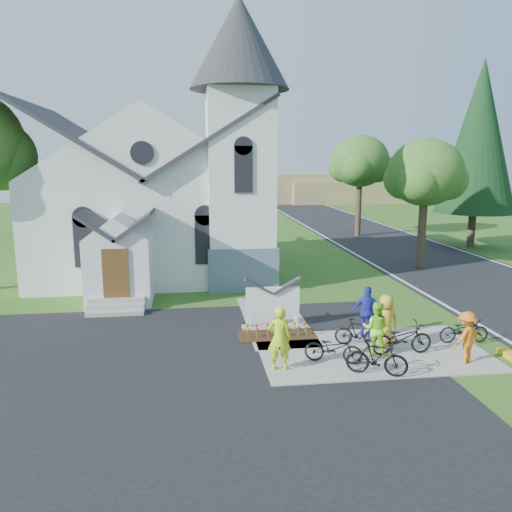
{
  "coord_description": "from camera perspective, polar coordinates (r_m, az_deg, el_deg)",
  "views": [
    {
      "loc": [
        -3.99,
        -13.6,
        5.91
      ],
      "look_at": [
        -1.56,
        5.0,
        2.28
      ],
      "focal_mm": 35.0,
      "sensor_mm": 36.0,
      "label": 1
    }
  ],
  "objects": [
    {
      "name": "ground",
      "position": [
        15.35,
        8.42,
        -11.82
      ],
      "size": [
        120.0,
        120.0,
        0.0
      ],
      "primitive_type": "plane",
      "color": "#35601B",
      "rests_on": "ground"
    },
    {
      "name": "parking_lot",
      "position": [
        13.35,
        -20.45,
        -16.01
      ],
      "size": [
        20.0,
        16.0,
        0.02
      ],
      "primitive_type": "cube",
      "color": "black",
      "rests_on": "ground"
    },
    {
      "name": "road",
      "position": [
        32.38,
        18.31,
        -0.12
      ],
      "size": [
        8.0,
        90.0,
        0.02
      ],
      "primitive_type": "cube",
      "color": "black",
      "rests_on": "ground"
    },
    {
      "name": "sidewalk",
      "position": [
        16.23,
        13.12,
        -10.61
      ],
      "size": [
        7.0,
        4.0,
        0.05
      ],
      "primitive_type": "cube",
      "color": "#9C978D",
      "rests_on": "ground"
    },
    {
      "name": "church",
      "position": [
        26.13,
        -10.84,
        9.29
      ],
      "size": [
        12.35,
        12.0,
        13.0
      ],
      "color": "silver",
      "rests_on": "ground"
    },
    {
      "name": "church_sign",
      "position": [
        17.71,
        1.93,
        -5.07
      ],
      "size": [
        2.2,
        0.4,
        1.7
      ],
      "color": "#9C978D",
      "rests_on": "ground"
    },
    {
      "name": "flower_bed",
      "position": [
        17.17,
        2.4,
        -9.07
      ],
      "size": [
        2.6,
        1.1,
        0.07
      ],
      "primitive_type": "cube",
      "color": "#36190E",
      "rests_on": "ground"
    },
    {
      "name": "tree_road_near",
      "position": [
        28.49,
        18.81,
        8.95
      ],
      "size": [
        4.0,
        4.0,
        7.05
      ],
      "color": "#35291D",
      "rests_on": "ground"
    },
    {
      "name": "tree_road_mid",
      "position": [
        39.78,
        11.83,
        10.52
      ],
      "size": [
        4.4,
        4.4,
        7.8
      ],
      "color": "#35291D",
      "rests_on": "ground"
    },
    {
      "name": "conifer",
      "position": [
        36.89,
        24.14,
        12.3
      ],
      "size": [
        5.2,
        5.2,
        12.4
      ],
      "color": "#35291D",
      "rests_on": "ground"
    },
    {
      "name": "distant_hills",
      "position": [
        70.41,
        -1.45,
        7.89
      ],
      "size": [
        61.0,
        10.0,
        5.6
      ],
      "color": "olive",
      "rests_on": "ground"
    },
    {
      "name": "cyclist_0",
      "position": [
        14.22,
        2.67,
        -9.37
      ],
      "size": [
        0.71,
        0.51,
        1.84
      ],
      "primitive_type": "imported",
      "rotation": [
        0.0,
        0.0,
        3.04
      ],
      "color": "#C2EB1B",
      "rests_on": "sidewalk"
    },
    {
      "name": "bike_0",
      "position": [
        15.0,
        8.84,
        -10.36
      ],
      "size": [
        1.79,
        1.16,
        0.89
      ],
      "primitive_type": "imported",
      "rotation": [
        0.0,
        0.0,
        1.21
      ],
      "color": "black",
      "rests_on": "sidewalk"
    },
    {
      "name": "cyclist_1",
      "position": [
        15.72,
        13.51,
        -8.04
      ],
      "size": [
        0.99,
        0.91,
        1.66
      ],
      "primitive_type": "imported",
      "rotation": [
        0.0,
        0.0,
        2.71
      ],
      "color": "#8FE82B",
      "rests_on": "sidewalk"
    },
    {
      "name": "bike_1",
      "position": [
        14.39,
        13.65,
        -11.22
      ],
      "size": [
        1.74,
        1.09,
        1.01
      ],
      "primitive_type": "imported",
      "rotation": [
        0.0,
        0.0,
        1.17
      ],
      "color": "black",
      "rests_on": "sidewalk"
    },
    {
      "name": "cyclist_2",
      "position": [
        17.07,
        12.62,
        -6.29
      ],
      "size": [
        1.11,
        0.73,
        1.76
      ],
      "primitive_type": "imported",
      "rotation": [
        0.0,
        0.0,
        2.82
      ],
      "color": "#2528B9",
      "rests_on": "sidewalk"
    },
    {
      "name": "bike_2",
      "position": [
        16.04,
        16.32,
        -9.02
      ],
      "size": [
        1.93,
        0.71,
        1.01
      ],
      "primitive_type": "imported",
      "rotation": [
        0.0,
        0.0,
        1.59
      ],
      "color": "black",
      "rests_on": "sidewalk"
    },
    {
      "name": "cyclist_3",
      "position": [
        15.97,
        22.93,
        -8.54
      ],
      "size": [
        1.14,
        0.91,
        1.54
      ],
      "primitive_type": "imported",
      "rotation": [
        0.0,
        0.0,
        3.54
      ],
      "color": "orange",
      "rests_on": "sidewalk"
    },
    {
      "name": "bike_3",
      "position": [
        16.4,
        11.61,
        -8.55
      ],
      "size": [
        1.54,
        0.96,
        0.9
      ],
      "primitive_type": "imported",
      "rotation": [
        0.0,
        0.0,
        1.18
      ],
      "color": "black",
      "rests_on": "sidewalk"
    },
    {
      "name": "cyclist_4",
      "position": [
        16.35,
        14.6,
        -7.23
      ],
      "size": [
        0.89,
        0.62,
        1.72
      ],
      "primitive_type": "imported",
      "rotation": [
        0.0,
        0.0,
        3.23
      ],
      "color": "gold",
      "rests_on": "sidewalk"
    },
    {
      "name": "bike_4",
      "position": [
        17.69,
        22.66,
        -7.82
      ],
      "size": [
        1.65,
        0.66,
        0.85
      ],
      "primitive_type": "imported",
      "rotation": [
        0.0,
        0.0,
        1.51
      ],
      "color": "black",
      "rests_on": "sidewalk"
    }
  ]
}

